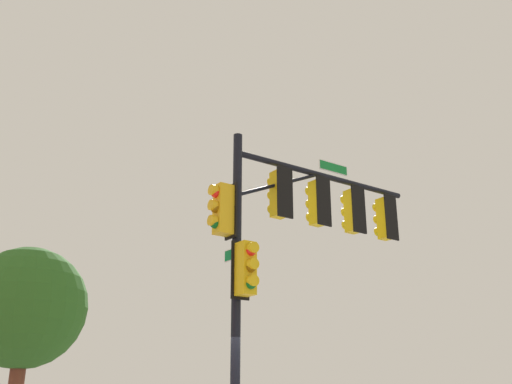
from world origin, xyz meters
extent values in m
cylinder|color=black|center=(0.00, 0.00, 3.50)|extent=(0.20, 0.20, 7.00)
cylinder|color=black|center=(2.43, 1.02, 6.55)|extent=(4.90, 2.17, 0.14)
cylinder|color=black|center=(1.09, 0.46, 6.05)|extent=(2.24, 1.00, 1.07)
cube|color=yellow|center=(1.08, 0.45, 5.80)|extent=(0.44, 0.46, 1.10)
cube|color=black|center=(1.16, 0.27, 5.80)|extent=(0.42, 0.22, 1.22)
sphere|color=#FF2018|center=(1.00, 0.64, 6.14)|extent=(0.22, 0.22, 0.22)
cylinder|color=yellow|center=(0.97, 0.69, 6.19)|extent=(0.27, 0.22, 0.23)
sphere|color=#855607|center=(1.00, 0.64, 5.80)|extent=(0.22, 0.22, 0.22)
cylinder|color=yellow|center=(0.97, 0.69, 5.85)|extent=(0.27, 0.22, 0.23)
sphere|color=#0B621E|center=(1.00, 0.64, 5.46)|extent=(0.22, 0.22, 0.22)
cylinder|color=yellow|center=(0.97, 0.69, 5.51)|extent=(0.27, 0.22, 0.23)
cube|color=yellow|center=(2.16, 0.91, 5.80)|extent=(0.44, 0.46, 1.10)
cube|color=black|center=(2.24, 0.72, 5.80)|extent=(0.41, 0.23, 1.22)
sphere|color=#FF2018|center=(2.07, 1.09, 6.14)|extent=(0.22, 0.22, 0.22)
cylinder|color=yellow|center=(2.04, 1.14, 6.19)|extent=(0.27, 0.23, 0.23)
sphere|color=#855607|center=(2.07, 1.09, 5.80)|extent=(0.22, 0.22, 0.22)
cylinder|color=yellow|center=(2.04, 1.14, 5.85)|extent=(0.27, 0.23, 0.23)
sphere|color=#0B621E|center=(2.07, 1.09, 5.46)|extent=(0.22, 0.22, 0.22)
cylinder|color=yellow|center=(2.04, 1.14, 5.51)|extent=(0.27, 0.23, 0.23)
cube|color=yellow|center=(3.23, 1.36, 5.80)|extent=(0.44, 0.46, 1.10)
cube|color=black|center=(3.31, 1.17, 5.80)|extent=(0.42, 0.21, 1.22)
sphere|color=#FF2018|center=(3.15, 1.54, 6.14)|extent=(0.22, 0.22, 0.22)
cylinder|color=yellow|center=(3.13, 1.60, 6.19)|extent=(0.27, 0.22, 0.23)
sphere|color=#855607|center=(3.15, 1.54, 5.80)|extent=(0.22, 0.22, 0.22)
cylinder|color=yellow|center=(3.13, 1.60, 5.85)|extent=(0.27, 0.22, 0.23)
sphere|color=#0B621E|center=(3.15, 1.54, 5.46)|extent=(0.22, 0.22, 0.22)
cylinder|color=yellow|center=(3.13, 1.60, 5.51)|extent=(0.27, 0.22, 0.23)
cube|color=#DFBA0D|center=(4.31, 1.81, 5.80)|extent=(0.44, 0.46, 1.10)
cube|color=black|center=(4.39, 1.63, 5.80)|extent=(0.42, 0.22, 1.22)
sphere|color=#FF2018|center=(4.23, 1.99, 6.14)|extent=(0.22, 0.22, 0.22)
cylinder|color=#DFBA0D|center=(4.20, 2.05, 6.19)|extent=(0.27, 0.22, 0.23)
sphere|color=#855607|center=(4.23, 1.99, 5.80)|extent=(0.22, 0.22, 0.22)
cylinder|color=#DFBA0D|center=(4.20, 2.05, 5.85)|extent=(0.27, 0.22, 0.23)
sphere|color=#0B621E|center=(4.23, 1.99, 5.46)|extent=(0.22, 0.22, 0.22)
cylinder|color=#DFBA0D|center=(4.20, 2.05, 5.51)|extent=(0.27, 0.22, 0.23)
cube|color=gold|center=(-0.32, -0.14, 5.15)|extent=(0.46, 0.43, 1.10)
cube|color=black|center=(-0.14, -0.06, 5.15)|extent=(0.21, 0.42, 1.22)
sphere|color=#FF2018|center=(-0.51, -0.21, 5.49)|extent=(0.22, 0.22, 0.22)
cylinder|color=gold|center=(-0.56, -0.24, 5.54)|extent=(0.22, 0.27, 0.23)
sphere|color=#855607|center=(-0.51, -0.21, 5.15)|extent=(0.22, 0.22, 0.22)
cylinder|color=gold|center=(-0.56, -0.24, 5.20)|extent=(0.22, 0.27, 0.23)
sphere|color=#0B621E|center=(-0.51, -0.21, 4.81)|extent=(0.22, 0.22, 0.22)
cylinder|color=gold|center=(-0.56, -0.24, 4.86)|extent=(0.22, 0.27, 0.23)
cube|color=yellow|center=(0.14, -0.32, 3.85)|extent=(0.43, 0.46, 1.10)
cube|color=black|center=(0.06, -0.14, 3.85)|extent=(0.42, 0.21, 1.22)
sphere|color=#FF2018|center=(0.21, -0.51, 4.19)|extent=(0.22, 0.22, 0.22)
cylinder|color=yellow|center=(0.24, -0.56, 4.24)|extent=(0.27, 0.22, 0.23)
sphere|color=#855607|center=(0.21, -0.51, 3.85)|extent=(0.22, 0.22, 0.22)
cylinder|color=yellow|center=(0.24, -0.56, 3.90)|extent=(0.27, 0.22, 0.23)
sphere|color=#0B621E|center=(0.21, -0.51, 3.51)|extent=(0.22, 0.22, 0.22)
cylinder|color=yellow|center=(0.24, -0.56, 3.56)|extent=(0.27, 0.22, 0.23)
cube|color=white|center=(2.67, 1.12, 6.85)|extent=(0.87, 0.38, 0.26)
cube|color=#137D32|center=(2.67, 1.12, 6.85)|extent=(0.84, 0.38, 0.22)
cube|color=white|center=(0.00, 0.00, 4.25)|extent=(0.38, 0.87, 0.26)
cube|color=#087A38|center=(0.00, 0.00, 4.25)|extent=(0.38, 0.84, 0.22)
sphere|color=#2B6222|center=(-4.95, 5.14, 3.67)|extent=(3.30, 3.30, 3.30)
camera|label=1|loc=(-2.09, -11.88, 1.41)|focal=40.73mm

